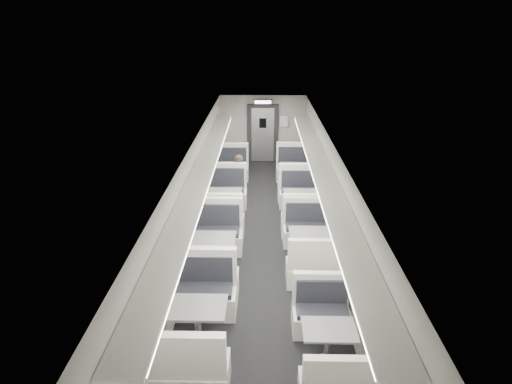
{
  "coord_description": "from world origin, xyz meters",
  "views": [
    {
      "loc": [
        0.0,
        -8.03,
        4.86
      ],
      "look_at": [
        -0.14,
        0.44,
        1.16
      ],
      "focal_mm": 28.0,
      "sensor_mm": 36.0,
      "label": 1
    }
  ],
  "objects_px": {
    "booth_left_c": "(213,255)",
    "booth_right_c": "(308,247)",
    "booth_left_b": "(224,206)",
    "booth_left_d": "(198,326)",
    "passenger": "(239,179)",
    "booth_right_b": "(301,206)",
    "booth_right_d": "(328,346)",
    "exit_sign": "(263,102)",
    "booth_left_a": "(230,177)",
    "vestibule_door": "(263,134)",
    "booth_right_a": "(295,177)"
  },
  "relations": [
    {
      "from": "booth_left_d",
      "to": "booth_right_b",
      "type": "xyz_separation_m",
      "value": [
        2.0,
        4.48,
        -0.02
      ]
    },
    {
      "from": "booth_left_d",
      "to": "booth_right_c",
      "type": "distance_m",
      "value": 3.17
    },
    {
      "from": "booth_right_c",
      "to": "passenger",
      "type": "distance_m",
      "value": 3.5
    },
    {
      "from": "booth_left_d",
      "to": "booth_right_d",
      "type": "bearing_deg",
      "value": -9.28
    },
    {
      "from": "booth_left_a",
      "to": "booth_right_c",
      "type": "bearing_deg",
      "value": -63.4
    },
    {
      "from": "booth_left_d",
      "to": "booth_right_a",
      "type": "xyz_separation_m",
      "value": [
        2.0,
        6.47,
        -0.0
      ]
    },
    {
      "from": "booth_right_c",
      "to": "passenger",
      "type": "xyz_separation_m",
      "value": [
        -1.66,
        3.06,
        0.33
      ]
    },
    {
      "from": "booth_left_c",
      "to": "exit_sign",
      "type": "xyz_separation_m",
      "value": [
        1.0,
        6.51,
        1.87
      ]
    },
    {
      "from": "booth_left_a",
      "to": "booth_right_a",
      "type": "distance_m",
      "value": 2.0
    },
    {
      "from": "booth_left_d",
      "to": "passenger",
      "type": "height_order",
      "value": "passenger"
    },
    {
      "from": "exit_sign",
      "to": "booth_left_a",
      "type": "bearing_deg",
      "value": -115.37
    },
    {
      "from": "booth_right_c",
      "to": "exit_sign",
      "type": "bearing_deg",
      "value": 99.31
    },
    {
      "from": "booth_right_a",
      "to": "passenger",
      "type": "bearing_deg",
      "value": -150.36
    },
    {
      "from": "passenger",
      "to": "exit_sign",
      "type": "distance_m",
      "value": 3.49
    },
    {
      "from": "booth_left_d",
      "to": "exit_sign",
      "type": "height_order",
      "value": "exit_sign"
    },
    {
      "from": "booth_left_d",
      "to": "booth_right_a",
      "type": "distance_m",
      "value": 6.77
    },
    {
      "from": "booth_left_b",
      "to": "vestibule_door",
      "type": "bearing_deg",
      "value": 77.93
    },
    {
      "from": "passenger",
      "to": "exit_sign",
      "type": "relative_size",
      "value": 2.25
    },
    {
      "from": "exit_sign",
      "to": "booth_right_a",
      "type": "bearing_deg",
      "value": -64.52
    },
    {
      "from": "booth_right_b",
      "to": "vestibule_door",
      "type": "height_order",
      "value": "vestibule_door"
    },
    {
      "from": "booth_left_c",
      "to": "booth_right_c",
      "type": "relative_size",
      "value": 1.1
    },
    {
      "from": "booth_right_b",
      "to": "exit_sign",
      "type": "relative_size",
      "value": 3.45
    },
    {
      "from": "booth_right_b",
      "to": "passenger",
      "type": "relative_size",
      "value": 1.54
    },
    {
      "from": "booth_left_b",
      "to": "booth_left_d",
      "type": "bearing_deg",
      "value": -90.0
    },
    {
      "from": "passenger",
      "to": "booth_right_c",
      "type": "bearing_deg",
      "value": -42.59
    },
    {
      "from": "booth_right_a",
      "to": "vestibule_door",
      "type": "relative_size",
      "value": 1.06
    },
    {
      "from": "booth_left_a",
      "to": "booth_right_c",
      "type": "xyz_separation_m",
      "value": [
        2.0,
        -3.99,
        -0.02
      ]
    },
    {
      "from": "booth_right_d",
      "to": "vestibule_door",
      "type": "height_order",
      "value": "vestibule_door"
    },
    {
      "from": "booth_right_d",
      "to": "exit_sign",
      "type": "xyz_separation_m",
      "value": [
        -1.0,
        8.89,
        1.93
      ]
    },
    {
      "from": "booth_left_a",
      "to": "booth_left_d",
      "type": "height_order",
      "value": "booth_left_d"
    },
    {
      "from": "exit_sign",
      "to": "booth_left_c",
      "type": "bearing_deg",
      "value": -98.73
    },
    {
      "from": "booth_left_d",
      "to": "passenger",
      "type": "xyz_separation_m",
      "value": [
        0.34,
        5.52,
        0.29
      ]
    },
    {
      "from": "vestibule_door",
      "to": "booth_right_a",
      "type": "bearing_deg",
      "value": -68.86
    },
    {
      "from": "booth_left_d",
      "to": "booth_right_b",
      "type": "bearing_deg",
      "value": 65.94
    },
    {
      "from": "vestibule_door",
      "to": "booth_left_b",
      "type": "bearing_deg",
      "value": -102.07
    },
    {
      "from": "booth_left_a",
      "to": "booth_right_a",
      "type": "relative_size",
      "value": 0.98
    },
    {
      "from": "booth_left_a",
      "to": "booth_left_d",
      "type": "relative_size",
      "value": 0.97
    },
    {
      "from": "booth_right_b",
      "to": "booth_right_d",
      "type": "xyz_separation_m",
      "value": [
        0.0,
        -4.81,
        -0.04
      ]
    },
    {
      "from": "booth_right_b",
      "to": "booth_right_c",
      "type": "distance_m",
      "value": 2.01
    },
    {
      "from": "booth_right_a",
      "to": "passenger",
      "type": "xyz_separation_m",
      "value": [
        -1.66,
        -0.94,
        0.3
      ]
    },
    {
      "from": "booth_right_c",
      "to": "booth_right_d",
      "type": "bearing_deg",
      "value": -90.0
    },
    {
      "from": "booth_left_c",
      "to": "vestibule_door",
      "type": "relative_size",
      "value": 1.08
    },
    {
      "from": "vestibule_door",
      "to": "exit_sign",
      "type": "distance_m",
      "value": 1.33
    },
    {
      "from": "booth_left_c",
      "to": "booth_left_d",
      "type": "bearing_deg",
      "value": -90.0
    },
    {
      "from": "booth_right_d",
      "to": "vestibule_door",
      "type": "bearing_deg",
      "value": 96.08
    },
    {
      "from": "booth_right_d",
      "to": "booth_right_c",
      "type": "bearing_deg",
      "value": 90.0
    },
    {
      "from": "booth_left_c",
      "to": "booth_right_d",
      "type": "xyz_separation_m",
      "value": [
        2.0,
        -2.38,
        -0.06
      ]
    },
    {
      "from": "passenger",
      "to": "vestibule_door",
      "type": "xyz_separation_m",
      "value": [
        0.66,
        3.53,
        0.34
      ]
    },
    {
      "from": "booth_right_a",
      "to": "booth_right_d",
      "type": "distance_m",
      "value": 6.8
    },
    {
      "from": "booth_left_b",
      "to": "booth_left_d",
      "type": "xyz_separation_m",
      "value": [
        0.0,
        -4.38,
        -0.0
      ]
    }
  ]
}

